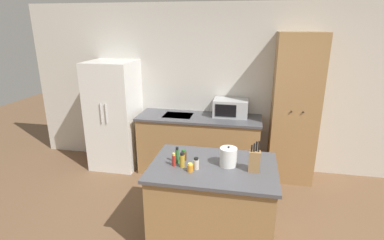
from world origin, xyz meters
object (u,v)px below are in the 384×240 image
spice_bottle_pale_salt (184,155)px  kettle (228,157)px  knife_block (254,161)px  spice_bottle_green_herb (196,164)px  spice_bottle_tall_dark (174,160)px  fire_extinguisher (91,147)px  spice_bottle_orange_cap (177,155)px  refrigerator (115,115)px  microwave (231,108)px  pantry_cabinet (295,110)px  spice_bottle_amber_oil (190,168)px  spice_bottle_short_red (182,160)px

spice_bottle_pale_salt → kettle: size_ratio=0.55×
knife_block → spice_bottle_green_herb: knife_block is taller
spice_bottle_tall_dark → fire_extinguisher: bearing=138.9°
spice_bottle_pale_salt → spice_bottle_tall_dark: bearing=-115.0°
spice_bottle_green_herb → spice_bottle_orange_cap: (-0.22, 0.10, 0.02)m
refrigerator → knife_block: refrigerator is taller
microwave → spice_bottle_orange_cap: 1.74m
pantry_cabinet → microwave: size_ratio=4.19×
knife_block → spice_bottle_amber_oil: size_ratio=3.72×
knife_block → kettle: bearing=163.4°
spice_bottle_orange_cap → spice_bottle_short_red: bearing=-49.6°
spice_bottle_tall_dark → fire_extinguisher: (-1.95, 1.70, -0.73)m
pantry_cabinet → spice_bottle_pale_salt: (-1.30, -1.56, -0.14)m
spice_bottle_green_herb → spice_bottle_pale_salt: spice_bottle_green_herb is taller
spice_bottle_amber_oil → spice_bottle_pale_salt: spice_bottle_pale_salt is taller
microwave → spice_bottle_amber_oil: size_ratio=6.05×
refrigerator → spice_bottle_tall_dark: bearing=-48.7°
knife_block → kettle: 0.27m
pantry_cabinet → spice_bottle_tall_dark: (-1.37, -1.71, -0.13)m
knife_block → spice_bottle_amber_oil: (-0.62, -0.13, -0.07)m
microwave → kettle: 1.65m
microwave → spice_bottle_green_herb: (-0.21, -1.79, -0.10)m
spice_bottle_amber_oil → spice_bottle_green_herb: (0.05, 0.06, 0.02)m
refrigerator → kettle: (1.96, -1.50, 0.12)m
kettle → spice_bottle_green_herb: bearing=-154.7°
pantry_cabinet → knife_block: size_ratio=6.80×
spice_bottle_green_herb → fire_extinguisher: 2.88m
spice_bottle_amber_oil → kettle: kettle is taller
knife_block → spice_bottle_pale_salt: bearing=171.5°
spice_bottle_short_red → spice_bottle_green_herb: bearing=-7.3°
spice_bottle_pale_salt → spice_bottle_orange_cap: size_ratio=0.68×
knife_block → kettle: size_ratio=1.48×
pantry_cabinet → spice_bottle_green_herb: (-1.14, -1.73, -0.14)m
knife_block → spice_bottle_tall_dark: bearing=-177.2°
spice_bottle_short_red → spice_bottle_green_herb: size_ratio=1.27×
pantry_cabinet → spice_bottle_amber_oil: bearing=-123.5°
spice_bottle_short_red → spice_bottle_amber_oil: bearing=-38.5°
pantry_cabinet → fire_extinguisher: (-3.32, -0.00, -0.86)m
spice_bottle_tall_dark → spice_bottle_green_herb: (0.24, -0.03, -0.01)m
pantry_cabinet → knife_block: (-0.57, -1.67, -0.09)m
kettle → knife_block: bearing=-16.6°
spice_bottle_amber_oil → refrigerator: bearing=133.3°
spice_bottle_tall_dark → spice_bottle_orange_cap: (0.02, 0.08, 0.02)m
microwave → spice_bottle_tall_dark: microwave is taller
knife_block → spice_bottle_pale_salt: size_ratio=2.69×
refrigerator → spice_bottle_amber_oil: size_ratio=20.15×
spice_bottle_tall_dark → spice_bottle_amber_oil: 0.21m
spice_bottle_short_red → spice_bottle_amber_oil: 0.13m
kettle → spice_bottle_tall_dark: bearing=-167.8°
pantry_cabinet → spice_bottle_orange_cap: pantry_cabinet is taller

